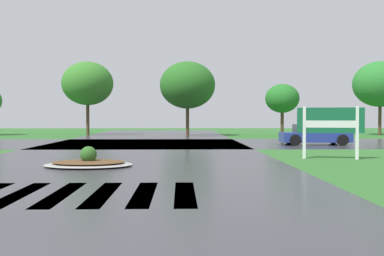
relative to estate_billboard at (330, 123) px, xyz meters
name	(u,v)px	position (x,y,z in m)	size (l,w,h in m)	color
asphalt_roadway	(112,170)	(-8.08, -3.59, -1.41)	(11.85, 80.00, 0.01)	#35353A
asphalt_cross_road	(146,143)	(-8.08, 10.62, -1.41)	(90.00, 10.67, 0.01)	#35353A
crosswalk_stripes	(82,194)	(-8.08, -8.14, -1.41)	(4.95, 3.42, 0.01)	white
estate_billboard	(330,123)	(0.00, 0.00, 0.00)	(2.53, 0.63, 2.09)	white
median_island	(89,163)	(-9.04, -2.48, -1.29)	(2.98, 2.33, 0.68)	#9E9B93
car_dark_suv	(314,135)	(1.93, 9.05, -0.85)	(4.02, 2.07, 1.21)	navy
background_treeline	(133,88)	(-10.01, 22.57, 2.75)	(48.08, 7.00, 6.52)	#4C3823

